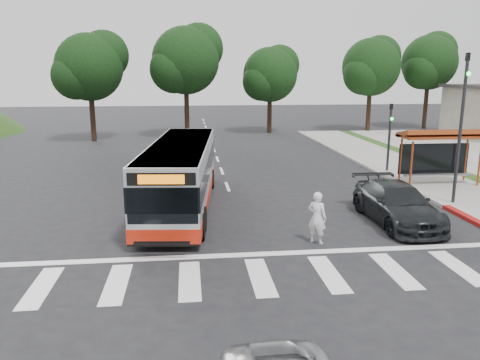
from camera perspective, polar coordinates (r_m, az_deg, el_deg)
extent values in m
plane|color=black|center=(18.21, 0.07, -5.24)|extent=(140.00, 140.00, 0.00)
cube|color=gray|center=(28.88, 20.40, 0.85)|extent=(4.00, 40.00, 0.12)
cube|color=#9E9991|center=(28.04, 16.74, 0.80)|extent=(0.30, 40.00, 0.15)
cube|color=silver|center=(13.58, 2.49, -11.71)|extent=(18.00, 2.60, 0.01)
cylinder|color=#923A18|center=(24.61, 20.16, 1.78)|extent=(0.10, 0.10, 2.30)
cylinder|color=#923A18|center=(26.41, 27.17, 1.85)|extent=(0.10, 0.10, 2.30)
cylinder|color=#923A18|center=(25.67, 18.98, 2.30)|extent=(0.10, 0.10, 2.30)
cylinder|color=#923A18|center=(27.40, 25.81, 2.34)|extent=(0.10, 0.10, 2.30)
cube|color=#923A18|center=(25.79, 23.39, 4.91)|extent=(4.20, 1.60, 0.12)
cube|color=#923A18|center=(25.82, 23.36, 5.26)|extent=(4.20, 1.32, 0.51)
cube|color=black|center=(26.48, 22.52, 2.43)|extent=(3.80, 0.06, 1.60)
cube|color=gray|center=(26.10, 23.00, 0.57)|extent=(3.60, 0.40, 0.08)
cylinder|color=black|center=(22.11, 25.26, 5.38)|extent=(0.14, 0.14, 6.50)
imported|color=black|center=(21.99, 25.95, 12.49)|extent=(0.16, 0.20, 1.00)
sphere|color=#19E533|center=(21.83, 26.12, 11.56)|extent=(0.18, 0.18, 0.18)
cylinder|color=black|center=(28.42, 17.72, 4.83)|extent=(0.14, 0.14, 4.00)
imported|color=black|center=(28.26, 17.93, 7.84)|extent=(0.16, 0.20, 1.00)
sphere|color=#19E533|center=(28.13, 18.03, 7.10)|extent=(0.18, 0.18, 0.18)
cylinder|color=black|center=(48.76, 15.41, 8.41)|extent=(0.44, 0.44, 4.40)
sphere|color=black|center=(48.65, 15.69, 13.11)|extent=(5.60, 5.60, 5.60)
sphere|color=black|center=(49.87, 16.62, 14.18)|extent=(4.20, 4.20, 4.20)
sphere|color=black|center=(47.63, 14.84, 12.33)|extent=(3.92, 3.92, 3.92)
cylinder|color=black|center=(53.49, 21.68, 8.45)|extent=(0.44, 0.44, 4.84)
sphere|color=black|center=(53.41, 22.08, 13.15)|extent=(5.60, 5.60, 5.60)
sphere|color=black|center=(54.71, 22.82, 14.22)|extent=(4.20, 4.20, 4.20)
sphere|color=black|center=(52.32, 21.40, 12.39)|extent=(3.92, 3.92, 3.92)
cylinder|color=black|center=(43.33, -6.50, 8.45)|extent=(0.44, 0.44, 4.84)
sphere|color=black|center=(43.23, -6.65, 14.27)|extent=(6.00, 6.00, 6.00)
sphere|color=black|center=(44.18, -5.07, 15.70)|extent=(4.50, 4.50, 4.50)
sphere|color=black|center=(42.48, -8.08, 13.22)|extent=(4.20, 4.20, 4.20)
cylinder|color=black|center=(46.05, 3.62, 8.21)|extent=(0.44, 0.44, 3.96)
sphere|color=black|center=(45.90, 3.68, 12.69)|extent=(5.20, 5.20, 5.20)
sphere|color=black|center=(46.87, 4.82, 13.78)|extent=(3.90, 3.90, 3.90)
sphere|color=black|center=(45.12, 2.65, 11.90)|extent=(3.64, 3.64, 3.64)
cylinder|color=black|center=(42.13, -17.53, 7.52)|extent=(0.44, 0.44, 4.40)
sphere|color=black|center=(41.99, -17.91, 12.96)|extent=(5.60, 5.60, 5.60)
sphere|color=black|center=(42.65, -16.26, 14.40)|extent=(4.20, 4.20, 4.20)
sphere|color=black|center=(41.50, -19.38, 11.90)|extent=(3.92, 3.92, 3.92)
imported|color=silver|center=(16.03, 9.38, -4.56)|extent=(0.78, 0.75, 1.80)
imported|color=black|center=(19.05, 18.56, -2.75)|extent=(2.17, 5.21, 1.51)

